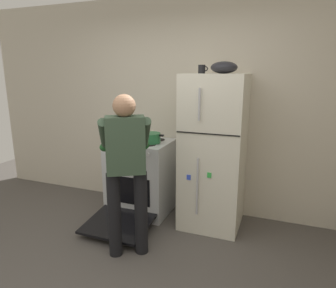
{
  "coord_description": "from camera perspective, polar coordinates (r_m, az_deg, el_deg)",
  "views": [
    {
      "loc": [
        1.19,
        -1.76,
        1.8
      ],
      "look_at": [
        0.01,
        1.32,
        1.0
      ],
      "focal_mm": 32.26,
      "sensor_mm": 36.0,
      "label": 1
    }
  ],
  "objects": [
    {
      "name": "kitchen_wall_back",
      "position": [
        3.92,
        3.14,
        7.03
      ],
      "size": [
        6.0,
        0.1,
        2.7
      ],
      "primitive_type": "cube",
      "color": "beige",
      "rests_on": "ground"
    },
    {
      "name": "refrigerator",
      "position": [
        3.52,
        8.6,
        -1.55
      ],
      "size": [
        0.68,
        0.72,
        1.77
      ],
      "color": "silver",
      "rests_on": "ground"
    },
    {
      "name": "stove_range",
      "position": [
        3.93,
        -5.2,
        -6.33
      ],
      "size": [
        0.76,
        1.24,
        0.95
      ],
      "color": "silver",
      "rests_on": "ground"
    },
    {
      "name": "person_cook",
      "position": [
        2.92,
        -7.95,
        -3.22
      ],
      "size": [
        0.68,
        0.75,
        1.6
      ],
      "color": "black",
      "rests_on": "ground"
    },
    {
      "name": "red_pot",
      "position": [
        3.69,
        -3.37,
        1.17
      ],
      "size": [
        0.35,
        0.25,
        0.12
      ],
      "color": "#236638",
      "rests_on": "stove_range"
    },
    {
      "name": "coffee_mug",
      "position": [
        3.49,
        6.42,
        13.88
      ],
      "size": [
        0.11,
        0.08,
        0.1
      ],
      "color": "black",
      "rests_on": "refrigerator"
    },
    {
      "name": "pepper_mill",
      "position": [
        4.1,
        -7.8,
        2.72
      ],
      "size": [
        0.05,
        0.05,
        0.17
      ],
      "primitive_type": "cylinder",
      "color": "brown",
      "rests_on": "stove_range"
    },
    {
      "name": "mixing_bowl",
      "position": [
        3.39,
        10.55,
        14.03
      ],
      "size": [
        0.29,
        0.29,
        0.13
      ],
      "primitive_type": "ellipsoid",
      "color": "black",
      "rests_on": "refrigerator"
    }
  ]
}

